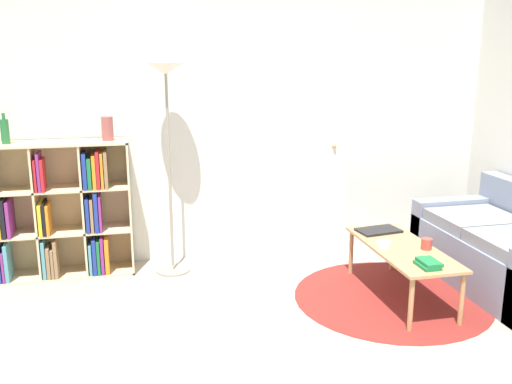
{
  "coord_description": "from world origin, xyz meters",
  "views": [
    {
      "loc": [
        -1.02,
        -2.79,
        1.88
      ],
      "look_at": [
        -0.09,
        1.25,
        0.85
      ],
      "focal_mm": 40.0,
      "sensor_mm": 36.0,
      "label": 1
    }
  ],
  "objects_px": {
    "cup": "(427,244)",
    "vase_on_shelf": "(107,129)",
    "coffee_table": "(402,252)",
    "bowl": "(384,244)",
    "couch": "(509,252)",
    "laptop": "(378,230)",
    "bookshelf": "(58,213)",
    "floor_lamp": "(167,99)",
    "bottle_middle": "(5,131)"
  },
  "relations": [
    {
      "from": "couch",
      "to": "cup",
      "type": "xyz_separation_m",
      "value": [
        -0.84,
        -0.14,
        0.18
      ]
    },
    {
      "from": "laptop",
      "to": "coffee_table",
      "type": "bearing_deg",
      "value": -87.35
    },
    {
      "from": "cup",
      "to": "vase_on_shelf",
      "type": "xyz_separation_m",
      "value": [
        -2.32,
        1.18,
        0.79
      ]
    },
    {
      "from": "coffee_table",
      "to": "cup",
      "type": "relative_size",
      "value": 13.81
    },
    {
      "from": "cup",
      "to": "bottle_middle",
      "type": "relative_size",
      "value": 0.33
    },
    {
      "from": "laptop",
      "to": "bottle_middle",
      "type": "relative_size",
      "value": 1.51
    },
    {
      "from": "floor_lamp",
      "to": "bottle_middle",
      "type": "relative_size",
      "value": 7.23
    },
    {
      "from": "couch",
      "to": "laptop",
      "type": "relative_size",
      "value": 4.11
    },
    {
      "from": "couch",
      "to": "vase_on_shelf",
      "type": "distance_m",
      "value": 3.47
    },
    {
      "from": "couch",
      "to": "laptop",
      "type": "xyz_separation_m",
      "value": [
        -1.01,
        0.35,
        0.15
      ]
    },
    {
      "from": "cup",
      "to": "vase_on_shelf",
      "type": "bearing_deg",
      "value": 153.1
    },
    {
      "from": "cup",
      "to": "bottle_middle",
      "type": "xyz_separation_m",
      "value": [
        -3.12,
        1.18,
        0.8
      ]
    },
    {
      "from": "coffee_table",
      "to": "bottle_middle",
      "type": "relative_size",
      "value": 4.62
    },
    {
      "from": "coffee_table",
      "to": "bottle_middle",
      "type": "distance_m",
      "value": 3.29
    },
    {
      "from": "bookshelf",
      "to": "coffee_table",
      "type": "distance_m",
      "value": 2.85
    },
    {
      "from": "coffee_table",
      "to": "bottle_middle",
      "type": "bearing_deg",
      "value": 159.8
    },
    {
      "from": "bookshelf",
      "to": "coffee_table",
      "type": "height_order",
      "value": "bookshelf"
    },
    {
      "from": "floor_lamp",
      "to": "coffee_table",
      "type": "bearing_deg",
      "value": -29.47
    },
    {
      "from": "bowl",
      "to": "cup",
      "type": "relative_size",
      "value": 1.38
    },
    {
      "from": "bottle_middle",
      "to": "coffee_table",
      "type": "bearing_deg",
      "value": -20.2
    },
    {
      "from": "couch",
      "to": "cup",
      "type": "relative_size",
      "value": 18.5
    },
    {
      "from": "floor_lamp",
      "to": "laptop",
      "type": "height_order",
      "value": "floor_lamp"
    },
    {
      "from": "bookshelf",
      "to": "coffee_table",
      "type": "bearing_deg",
      "value": -22.61
    },
    {
      "from": "floor_lamp",
      "to": "cup",
      "type": "relative_size",
      "value": 21.59
    },
    {
      "from": "cup",
      "to": "bottle_middle",
      "type": "bearing_deg",
      "value": 159.22
    },
    {
      "from": "couch",
      "to": "bowl",
      "type": "distance_m",
      "value": 1.15
    },
    {
      "from": "bookshelf",
      "to": "laptop",
      "type": "bearing_deg",
      "value": -15.07
    },
    {
      "from": "bowl",
      "to": "laptop",
      "type": "bearing_deg",
      "value": 71.1
    },
    {
      "from": "floor_lamp",
      "to": "cup",
      "type": "bearing_deg",
      "value": -29.62
    },
    {
      "from": "coffee_table",
      "to": "cup",
      "type": "height_order",
      "value": "cup"
    },
    {
      "from": "couch",
      "to": "cup",
      "type": "bearing_deg",
      "value": -170.8
    },
    {
      "from": "laptop",
      "to": "bookshelf",
      "type": "bearing_deg",
      "value": 164.93
    },
    {
      "from": "bowl",
      "to": "couch",
      "type": "bearing_deg",
      "value": 1.01
    },
    {
      "from": "laptop",
      "to": "cup",
      "type": "height_order",
      "value": "cup"
    },
    {
      "from": "bowl",
      "to": "bottle_middle",
      "type": "bearing_deg",
      "value": 159.3
    },
    {
      "from": "couch",
      "to": "laptop",
      "type": "bearing_deg",
      "value": 161.06
    },
    {
      "from": "cup",
      "to": "laptop",
      "type": "bearing_deg",
      "value": 109.24
    },
    {
      "from": "bookshelf",
      "to": "vase_on_shelf",
      "type": "relative_size",
      "value": 5.79
    },
    {
      "from": "bookshelf",
      "to": "cup",
      "type": "height_order",
      "value": "bookshelf"
    },
    {
      "from": "bookshelf",
      "to": "coffee_table",
      "type": "relative_size",
      "value": 1.01
    },
    {
      "from": "bookshelf",
      "to": "bowl",
      "type": "xyz_separation_m",
      "value": [
        2.48,
        -1.07,
        -0.11
      ]
    },
    {
      "from": "laptop",
      "to": "bowl",
      "type": "distance_m",
      "value": 0.39
    },
    {
      "from": "couch",
      "to": "bottle_middle",
      "type": "xyz_separation_m",
      "value": [
        -3.96,
        1.05,
        0.98
      ]
    },
    {
      "from": "floor_lamp",
      "to": "bookshelf",
      "type": "bearing_deg",
      "value": 171.51
    },
    {
      "from": "bookshelf",
      "to": "bottle_middle",
      "type": "height_order",
      "value": "bottle_middle"
    },
    {
      "from": "coffee_table",
      "to": "cup",
      "type": "xyz_separation_m",
      "value": [
        0.15,
        -0.09,
        0.08
      ]
    },
    {
      "from": "laptop",
      "to": "vase_on_shelf",
      "type": "height_order",
      "value": "vase_on_shelf"
    },
    {
      "from": "coffee_table",
      "to": "bowl",
      "type": "xyz_separation_m",
      "value": [
        -0.14,
        0.02,
        0.07
      ]
    },
    {
      "from": "laptop",
      "to": "vase_on_shelf",
      "type": "distance_m",
      "value": 2.41
    },
    {
      "from": "bookshelf",
      "to": "cup",
      "type": "distance_m",
      "value": 3.02
    }
  ]
}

